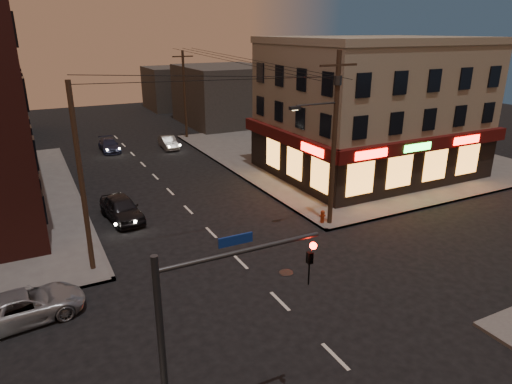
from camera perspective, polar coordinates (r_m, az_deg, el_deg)
ground at (r=20.42m, az=3.01°, el=-13.49°), size 120.00×120.00×0.00m
sidewalk_ne at (r=44.42m, az=10.92°, el=4.85°), size 24.00×28.00×0.15m
pizza_building at (r=37.86m, az=14.11°, el=10.25°), size 15.85×12.85×10.50m
bg_building_ne_a at (r=57.91m, az=-3.90°, el=12.01°), size 10.00×12.00×7.00m
bg_building_ne_b at (r=70.33m, az=-10.09°, el=12.70°), size 8.00×8.00×6.00m
utility_pole_main at (r=26.21m, az=9.61°, el=7.51°), size 4.20×0.44×10.00m
utility_pole_far at (r=49.65m, az=-8.90°, el=11.90°), size 0.26×0.26×9.00m
utility_pole_west at (r=22.27m, az=-20.99°, el=1.33°), size 0.24×0.24×9.00m
traffic_signal at (r=11.91m, az=-6.81°, el=-16.48°), size 4.49×0.32×6.47m
suv_cross at (r=21.09m, az=-26.99°, el=-12.62°), size 4.87×2.67×1.29m
sedan_near at (r=29.30m, az=-16.45°, el=-1.97°), size 2.29×4.62×1.51m
sedan_mid at (r=46.21m, az=-10.91°, el=6.11°), size 1.43×3.76×1.22m
sedan_far at (r=46.53m, az=-17.87°, el=5.58°), size 1.68×4.09×1.18m
fire_hydrant at (r=27.74m, az=8.31°, el=-2.96°), size 0.36×0.36×0.79m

